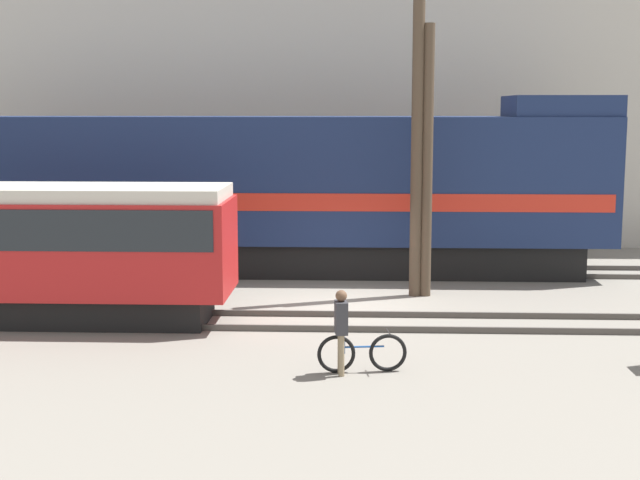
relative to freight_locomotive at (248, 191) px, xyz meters
The scene contains 10 objects.
ground_plane 5.97m from the freight_locomotive, 59.10° to the right, with size 120.00×120.00×0.00m, color gray.
track_near 7.45m from the freight_locomotive, 66.66° to the right, with size 60.00×1.51×0.14m.
track_far 3.67m from the freight_locomotive, ahead, with size 60.00×1.51×0.14m.
building_backdrop 9.35m from the freight_locomotive, 71.15° to the left, with size 32.06×6.00×11.93m.
freight_locomotive is the anchor object (origin of this frame).
streetcar 7.76m from the freight_locomotive, 123.00° to the right, with size 9.19×2.54×3.15m.
bicycle 10.94m from the freight_locomotive, 71.73° to the right, with size 1.69×0.44×0.78m.
person 10.92m from the freight_locomotive, 74.05° to the right, with size 0.27×0.39×1.61m.
utility_pole_center 6.10m from the freight_locomotive, 34.08° to the right, with size 0.31×0.31×8.78m.
utility_pole_right 6.11m from the freight_locomotive, 32.63° to the right, with size 0.28×0.28×7.04m.
Camera 1 is at (0.45, -21.71, 4.91)m, focal length 50.00 mm.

